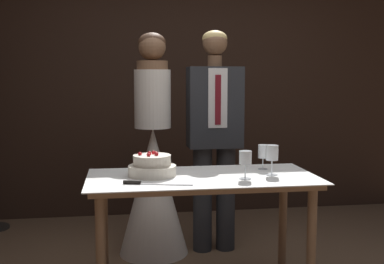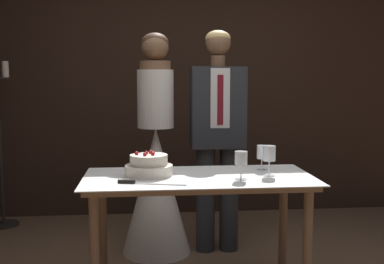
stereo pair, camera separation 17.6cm
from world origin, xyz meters
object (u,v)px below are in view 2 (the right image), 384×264
object	(u,v)px
cake_table	(199,193)
wine_glass_middle	(262,153)
candle_stand	(1,152)
groom	(218,131)
wine_glass_near	(269,154)
cake_knife	(138,182)
tiered_cake	(149,166)
bride	(156,174)
wine_glass_far	(241,160)

from	to	relation	value
cake_table	wine_glass_middle	size ratio (longest dim) A/B	8.58
candle_stand	cake_table	bearing A→B (deg)	-45.27
cake_table	groom	bearing A→B (deg)	73.99
wine_glass_near	wine_glass_middle	world-z (taller)	wine_glass_near
cake_knife	groom	distance (m)	1.20
tiered_cake	candle_stand	bearing A→B (deg)	129.97
groom	bride	bearing A→B (deg)	179.92
groom	wine_glass_middle	bearing A→B (deg)	-74.85
tiered_cake	cake_knife	size ratio (longest dim) A/B	0.76
tiered_cake	bride	distance (m)	0.82
tiered_cake	cake_knife	world-z (taller)	tiered_cake
groom	wine_glass_near	bearing A→B (deg)	-77.92
cake_knife	bride	size ratio (longest dim) A/B	0.23
wine_glass_far	groom	world-z (taller)	groom
cake_knife	wine_glass_far	size ratio (longest dim) A/B	2.30
bride	wine_glass_near	bearing A→B (deg)	-52.53
groom	candle_stand	bearing A→B (deg)	156.45
tiered_cake	candle_stand	world-z (taller)	candle_stand
wine_glass_near	wine_glass_far	xyz separation A→B (m)	(-0.19, -0.09, -0.01)
wine_glass_middle	candle_stand	bearing A→B (deg)	143.96
wine_glass_near	wine_glass_middle	bearing A→B (deg)	90.19
cake_table	candle_stand	bearing A→B (deg)	134.73
groom	cake_table	bearing A→B (deg)	-106.01
wine_glass_middle	groom	xyz separation A→B (m)	(-0.19, 0.69, 0.08)
wine_glass_near	groom	world-z (taller)	groom
wine_glass_near	wine_glass_middle	distance (m)	0.19
candle_stand	wine_glass_near	bearing A→B (deg)	-39.24
groom	candle_stand	size ratio (longest dim) A/B	1.14
cake_table	cake_knife	distance (m)	0.42
tiered_cake	wine_glass_middle	distance (m)	0.74
bride	groom	bearing A→B (deg)	-0.08
bride	wine_glass_far	bearing A→B (deg)	-63.63
tiered_cake	groom	bearing A→B (deg)	55.35
bride	candle_stand	world-z (taller)	bride
wine_glass_far	candle_stand	distance (m)	2.61
cake_knife	wine_glass_middle	world-z (taller)	wine_glass_middle
wine_glass_near	cake_knife	bearing A→B (deg)	-169.49
wine_glass_far	candle_stand	xyz separation A→B (m)	(-1.89, 1.79, -0.21)
bride	tiered_cake	bearing A→B (deg)	-94.34
wine_glass_far	tiered_cake	bearing A→B (deg)	161.65
bride	groom	world-z (taller)	groom
wine_glass_middle	groom	size ratio (longest dim) A/B	0.09
wine_glass_near	bride	world-z (taller)	bride
wine_glass_far	candle_stand	size ratio (longest dim) A/B	0.11
bride	groom	size ratio (longest dim) A/B	0.99
cake_table	wine_glass_near	world-z (taller)	wine_glass_near
bride	groom	distance (m)	0.59
cake_knife	bride	distance (m)	1.04
cake_table	groom	xyz separation A→B (m)	(0.24, 0.84, 0.29)
cake_table	cake_knife	size ratio (longest dim) A/B	3.59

